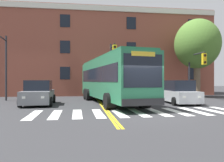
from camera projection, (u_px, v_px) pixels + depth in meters
ground_plane at (148, 115)px, 10.80m from camera, size 120.00×120.00×0.00m
crosswalk at (148, 112)px, 11.93m from camera, size 12.60×3.67×0.01m
lane_line_yellow_inner at (94, 96)px, 25.52m from camera, size 0.12×36.00×0.01m
lane_line_yellow_outer at (95, 96)px, 25.54m from camera, size 0.12×36.00×0.01m
city_bus at (110, 78)px, 17.03m from camera, size 4.33×12.46×3.49m
car_grey_near_lane at (39, 94)px, 15.64m from camera, size 2.31×4.34×1.76m
car_silver_far_lane at (179, 93)px, 16.52m from camera, size 2.11×4.26×1.76m
traffic_light_near_corner at (196, 66)px, 20.68m from camera, size 0.34×2.96×4.71m
traffic_light_far_corner at (2, 55)px, 17.55m from camera, size 0.62×3.77×5.66m
traffic_light_overhead at (112, 61)px, 20.38m from camera, size 0.34×2.86×5.36m
street_tree_curbside_large at (197, 44)px, 22.80m from camera, size 5.07×5.35×8.17m
building_facade at (97, 54)px, 28.29m from camera, size 28.22×7.24×10.40m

